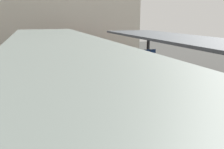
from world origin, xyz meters
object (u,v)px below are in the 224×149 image
object	(u,v)px
litter_bin	(220,107)
commuter_train	(103,68)
platform_bench	(182,88)
platform_sign	(150,58)
passenger_near_bench	(31,77)

from	to	relation	value
litter_bin	commuter_train	bearing A→B (deg)	109.74
commuter_train	platform_bench	xyz separation A→B (m)	(3.08, -5.58, -0.26)
commuter_train	platform_sign	world-z (taller)	commuter_train
platform_bench	passenger_near_bench	world-z (taller)	passenger_near_bench
commuter_train	platform_sign	xyz separation A→B (m)	(2.98, -1.72, 0.90)
passenger_near_bench	platform_sign	bearing A→B (deg)	2.56
litter_bin	platform_sign	bearing A→B (deg)	90.53
commuter_train	platform_bench	distance (m)	6.38
litter_bin	passenger_near_bench	world-z (taller)	passenger_near_bench
platform_sign	litter_bin	bearing A→B (deg)	-89.47
platform_sign	litter_bin	size ratio (longest dim) A/B	2.76
platform_bench	platform_sign	size ratio (longest dim) A/B	0.63
platform_bench	litter_bin	bearing A→B (deg)	-90.91
commuter_train	litter_bin	distance (m)	9.00
platform_bench	litter_bin	distance (m)	2.89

